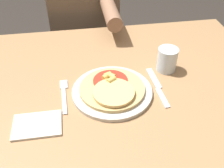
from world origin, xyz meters
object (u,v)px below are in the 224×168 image
at_px(fork, 64,94).
at_px(knife, 158,87).
at_px(plate, 112,91).
at_px(drinking_glass, 167,59).
at_px(pizza, 112,88).
at_px(person_diner, 84,18).
at_px(dining_table, 108,112).

height_order(fork, knife, same).
xyz_separation_m(plate, drinking_glass, (0.23, 0.10, 0.04)).
height_order(plate, pizza, pizza).
xyz_separation_m(pizza, person_diner, (-0.05, 0.73, -0.08)).
relative_size(pizza, drinking_glass, 2.46).
height_order(pizza, person_diner, person_diner).
height_order(pizza, drinking_glass, drinking_glass).
xyz_separation_m(dining_table, knife, (0.18, 0.00, 0.10)).
height_order(dining_table, person_diner, person_diner).
distance_m(dining_table, pizza, 0.12).
relative_size(fork, drinking_glass, 1.89).
relative_size(plate, fork, 1.61).
height_order(dining_table, knife, knife).
bearing_deg(pizza, fork, 172.50).
height_order(knife, drinking_glass, drinking_glass).
bearing_deg(knife, plate, -179.95).
distance_m(knife, drinking_glass, 0.13).
bearing_deg(knife, drinking_glass, 58.94).
bearing_deg(knife, pizza, -178.46).
bearing_deg(person_diner, fork, -99.79).
xyz_separation_m(dining_table, fork, (-0.15, 0.02, 0.10)).
bearing_deg(fork, dining_table, -7.10).
distance_m(plate, fork, 0.17).
height_order(pizza, knife, pizza).
relative_size(dining_table, plate, 4.58).
relative_size(pizza, knife, 1.04).
xyz_separation_m(dining_table, pizza, (0.02, -0.00, 0.12)).
relative_size(dining_table, pizza, 5.64).
bearing_deg(fork, plate, -6.02).
xyz_separation_m(plate, person_diner, (-0.05, 0.72, -0.06)).
height_order(plate, drinking_glass, drinking_glass).
relative_size(dining_table, drinking_glass, 13.89).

